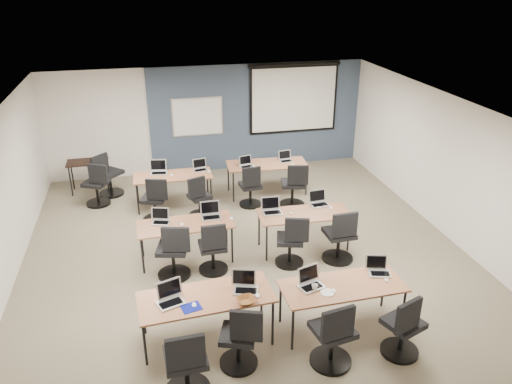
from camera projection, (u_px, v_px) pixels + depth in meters
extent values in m
cube|color=#6B6354|center=(247.00, 256.00, 9.18)|extent=(8.00, 9.00, 0.02)
cube|color=white|center=(246.00, 113.00, 8.07)|extent=(8.00, 9.00, 0.02)
cube|color=beige|center=(209.00, 119.00, 12.62)|extent=(8.00, 0.04, 2.70)
cube|color=beige|center=(348.00, 379.00, 4.63)|extent=(8.00, 0.04, 2.70)
cube|color=beige|center=(452.00, 170.00, 9.45)|extent=(0.04, 9.00, 2.70)
cube|color=#3D5977|center=(257.00, 117.00, 12.86)|extent=(5.50, 0.04, 2.70)
cube|color=silver|center=(197.00, 117.00, 12.46)|extent=(1.28, 0.02, 0.98)
cube|color=white|center=(197.00, 117.00, 12.45)|extent=(1.20, 0.02, 0.90)
cube|color=black|center=(294.00, 98.00, 12.82)|extent=(2.32, 0.03, 1.82)
cube|color=white|center=(294.00, 99.00, 12.82)|extent=(2.20, 0.02, 1.62)
cylinder|color=black|center=(295.00, 65.00, 12.46)|extent=(2.40, 0.10, 0.10)
cube|color=brown|center=(206.00, 297.00, 6.84)|extent=(1.85, 0.77, 0.03)
cylinder|color=black|center=(145.00, 344.00, 6.52)|extent=(0.04, 0.04, 0.70)
cylinder|color=black|center=(273.00, 324.00, 6.88)|extent=(0.04, 0.04, 0.70)
cylinder|color=black|center=(143.00, 313.00, 7.10)|extent=(0.04, 0.04, 0.70)
cylinder|color=black|center=(262.00, 297.00, 7.46)|extent=(0.04, 0.04, 0.70)
cube|color=olive|center=(343.00, 286.00, 7.08)|extent=(1.77, 0.74, 0.03)
cylinder|color=black|center=(293.00, 329.00, 6.79)|extent=(0.04, 0.04, 0.70)
cylinder|color=black|center=(403.00, 312.00, 7.13)|extent=(0.04, 0.04, 0.70)
cylinder|color=black|center=(280.00, 302.00, 7.33)|extent=(0.04, 0.04, 0.70)
cylinder|color=black|center=(383.00, 287.00, 7.68)|extent=(0.04, 0.04, 0.70)
cube|color=brown|center=(185.00, 224.00, 8.79)|extent=(1.68, 0.70, 0.03)
cylinder|color=black|center=(143.00, 256.00, 8.52)|extent=(0.04, 0.04, 0.70)
cylinder|color=black|center=(232.00, 245.00, 8.84)|extent=(0.04, 0.04, 0.70)
cylinder|color=black|center=(142.00, 239.00, 9.03)|extent=(0.04, 0.04, 0.70)
cylinder|color=black|center=(227.00, 230.00, 9.36)|extent=(0.04, 0.04, 0.70)
cube|color=#9B6544|center=(304.00, 214.00, 9.16)|extent=(1.69, 0.70, 0.03)
cylinder|color=black|center=(267.00, 244.00, 8.89)|extent=(0.04, 0.04, 0.70)
cylinder|color=black|center=(349.00, 234.00, 9.22)|extent=(0.04, 0.04, 0.70)
cylinder|color=black|center=(259.00, 229.00, 9.41)|extent=(0.04, 0.04, 0.70)
cylinder|color=black|center=(337.00, 220.00, 9.73)|extent=(0.04, 0.04, 0.70)
cube|color=brown|center=(173.00, 176.00, 10.85)|extent=(1.69, 0.70, 0.03)
cylinder|color=black|center=(138.00, 200.00, 10.58)|extent=(0.04, 0.04, 0.70)
cylinder|color=black|center=(211.00, 193.00, 10.91)|extent=(0.04, 0.04, 0.70)
cylinder|color=black|center=(137.00, 189.00, 11.10)|extent=(0.04, 0.04, 0.70)
cylinder|color=black|center=(207.00, 183.00, 11.43)|extent=(0.04, 0.04, 0.70)
cube|color=brown|center=(267.00, 164.00, 11.49)|extent=(1.84, 0.76, 0.03)
cylinder|color=black|center=(233.00, 188.00, 11.17)|extent=(0.04, 0.04, 0.70)
cylinder|color=black|center=(306.00, 181.00, 11.53)|extent=(0.04, 0.04, 0.70)
cylinder|color=black|center=(228.00, 177.00, 11.75)|extent=(0.04, 0.04, 0.70)
cylinder|color=black|center=(298.00, 171.00, 12.10)|extent=(0.04, 0.04, 0.70)
cube|color=#BDBDBE|center=(171.00, 303.00, 6.68)|extent=(0.35, 0.26, 0.02)
cube|color=black|center=(171.00, 303.00, 6.65)|extent=(0.30, 0.15, 0.00)
cube|color=#BDBDBE|center=(169.00, 289.00, 6.75)|extent=(0.35, 0.06, 0.24)
cube|color=black|center=(169.00, 289.00, 6.74)|extent=(0.31, 0.05, 0.20)
ellipsoid|color=white|center=(194.00, 305.00, 6.63)|extent=(0.09, 0.11, 0.04)
cylinder|color=black|center=(187.00, 376.00, 6.14)|extent=(0.06, 0.06, 0.50)
cube|color=black|center=(186.00, 358.00, 6.02)|extent=(0.50, 0.50, 0.08)
cube|color=black|center=(186.00, 353.00, 5.70)|extent=(0.46, 0.06, 0.44)
cube|color=#ADADAE|center=(246.00, 291.00, 6.93)|extent=(0.34, 0.25, 0.02)
cube|color=black|center=(246.00, 291.00, 6.91)|extent=(0.29, 0.14, 0.00)
cube|color=#ADADAE|center=(244.00, 277.00, 7.00)|extent=(0.34, 0.06, 0.24)
cube|color=black|center=(244.00, 278.00, 6.99)|extent=(0.30, 0.04, 0.19)
ellipsoid|color=white|center=(258.00, 296.00, 6.83)|extent=(0.09, 0.12, 0.04)
cylinder|color=black|center=(239.00, 362.00, 6.66)|extent=(0.51, 0.51, 0.05)
cylinder|color=black|center=(238.00, 350.00, 6.58)|extent=(0.06, 0.06, 0.46)
cube|color=black|center=(238.00, 334.00, 6.47)|extent=(0.46, 0.46, 0.08)
cube|color=black|center=(246.00, 326.00, 6.20)|extent=(0.42, 0.06, 0.44)
cube|color=#B2B2C0|center=(311.00, 287.00, 7.02)|extent=(0.34, 0.25, 0.02)
cube|color=black|center=(312.00, 287.00, 7.00)|extent=(0.29, 0.14, 0.00)
cube|color=#B2B2C0|center=(309.00, 274.00, 7.08)|extent=(0.34, 0.06, 0.24)
cube|color=black|center=(309.00, 274.00, 7.08)|extent=(0.30, 0.04, 0.19)
ellipsoid|color=white|center=(333.00, 291.00, 6.92)|extent=(0.08, 0.11, 0.04)
cylinder|color=black|center=(330.00, 360.00, 6.70)|extent=(0.56, 0.56, 0.05)
cylinder|color=black|center=(331.00, 347.00, 6.61)|extent=(0.06, 0.06, 0.50)
cube|color=black|center=(333.00, 330.00, 6.49)|extent=(0.50, 0.50, 0.08)
cube|color=black|center=(338.00, 324.00, 6.17)|extent=(0.46, 0.06, 0.44)
cube|color=silver|center=(379.00, 273.00, 7.32)|extent=(0.31, 0.23, 0.02)
cube|color=black|center=(380.00, 274.00, 7.30)|extent=(0.27, 0.13, 0.00)
cube|color=silver|center=(376.00, 262.00, 7.38)|extent=(0.31, 0.06, 0.22)
cube|color=black|center=(377.00, 262.00, 7.38)|extent=(0.28, 0.04, 0.18)
ellipsoid|color=white|center=(387.00, 280.00, 7.17)|extent=(0.08, 0.10, 0.03)
cylinder|color=black|center=(399.00, 351.00, 6.87)|extent=(0.52, 0.52, 0.05)
cylinder|color=black|center=(401.00, 339.00, 6.78)|extent=(0.06, 0.06, 0.46)
cube|color=black|center=(403.00, 323.00, 6.67)|extent=(0.46, 0.46, 0.08)
cube|color=black|center=(408.00, 316.00, 6.37)|extent=(0.42, 0.06, 0.44)
cube|color=#A4A3B0|center=(161.00, 223.00, 8.79)|extent=(0.31, 0.23, 0.02)
cube|color=black|center=(161.00, 222.00, 8.77)|extent=(0.27, 0.13, 0.00)
cube|color=#A4A3B0|center=(160.00, 213.00, 8.85)|extent=(0.31, 0.06, 0.22)
cube|color=black|center=(160.00, 214.00, 8.85)|extent=(0.28, 0.04, 0.18)
ellipsoid|color=white|center=(182.00, 224.00, 8.73)|extent=(0.08, 0.11, 0.04)
cylinder|color=black|center=(174.00, 274.00, 8.59)|extent=(0.57, 0.57, 0.05)
cylinder|color=black|center=(174.00, 263.00, 8.50)|extent=(0.06, 0.06, 0.50)
cube|color=black|center=(172.00, 248.00, 8.38)|extent=(0.50, 0.50, 0.08)
cube|color=black|center=(176.00, 240.00, 8.08)|extent=(0.46, 0.06, 0.44)
cube|color=#B9B9BA|center=(211.00, 217.00, 8.97)|extent=(0.35, 0.26, 0.02)
cube|color=black|center=(211.00, 217.00, 8.95)|extent=(0.30, 0.15, 0.00)
cube|color=#B9B9BA|center=(210.00, 207.00, 9.04)|extent=(0.35, 0.06, 0.24)
cube|color=black|center=(210.00, 208.00, 9.03)|extent=(0.31, 0.05, 0.20)
ellipsoid|color=white|center=(231.00, 218.00, 8.94)|extent=(0.08, 0.11, 0.04)
cylinder|color=black|center=(213.00, 269.00, 8.74)|extent=(0.51, 0.51, 0.05)
cylinder|color=black|center=(213.00, 259.00, 8.65)|extent=(0.06, 0.06, 0.45)
cube|color=black|center=(213.00, 246.00, 8.55)|extent=(0.45, 0.45, 0.08)
cube|color=black|center=(214.00, 237.00, 8.25)|extent=(0.41, 0.06, 0.44)
cube|color=#B0B0B9|center=(272.00, 213.00, 9.15)|extent=(0.35, 0.25, 0.02)
cube|color=black|center=(273.00, 212.00, 9.13)|extent=(0.30, 0.15, 0.00)
cube|color=#B0B0B9|center=(270.00, 203.00, 9.22)|extent=(0.35, 0.06, 0.24)
cube|color=black|center=(271.00, 203.00, 9.21)|extent=(0.31, 0.05, 0.20)
ellipsoid|color=white|center=(291.00, 213.00, 9.14)|extent=(0.08, 0.10, 0.03)
cylinder|color=black|center=(289.00, 262.00, 8.94)|extent=(0.51, 0.51, 0.05)
cylinder|color=black|center=(289.00, 252.00, 8.86)|extent=(0.06, 0.06, 0.45)
cube|color=black|center=(290.00, 239.00, 8.75)|extent=(0.45, 0.45, 0.08)
cube|color=black|center=(297.00, 230.00, 8.47)|extent=(0.41, 0.06, 0.44)
cube|color=#A5A5AE|center=(319.00, 205.00, 9.46)|extent=(0.34, 0.25, 0.02)
cube|color=black|center=(320.00, 205.00, 9.43)|extent=(0.29, 0.14, 0.00)
cube|color=#A5A5AE|center=(317.00, 196.00, 9.52)|extent=(0.34, 0.06, 0.23)
cube|color=black|center=(318.00, 196.00, 9.52)|extent=(0.30, 0.04, 0.19)
ellipsoid|color=white|center=(331.00, 208.00, 9.34)|extent=(0.06, 0.10, 0.03)
cylinder|color=black|center=(337.00, 258.00, 9.07)|extent=(0.56, 0.56, 0.05)
cylinder|color=black|center=(338.00, 247.00, 8.98)|extent=(0.06, 0.06, 0.50)
cube|color=black|center=(339.00, 233.00, 8.86)|extent=(0.50, 0.50, 0.08)
cube|color=black|center=(345.00, 225.00, 8.54)|extent=(0.45, 0.06, 0.44)
cube|color=#B0B0BB|center=(159.00, 173.00, 10.92)|extent=(0.36, 0.26, 0.02)
cube|color=black|center=(159.00, 173.00, 10.90)|extent=(0.31, 0.15, 0.00)
cube|color=#B0B0BB|center=(158.00, 165.00, 11.00)|extent=(0.36, 0.07, 0.25)
cube|color=black|center=(158.00, 165.00, 10.99)|extent=(0.32, 0.05, 0.20)
ellipsoid|color=white|center=(172.00, 175.00, 10.82)|extent=(0.07, 0.10, 0.04)
cylinder|color=black|center=(156.00, 219.00, 10.48)|extent=(0.53, 0.53, 0.05)
cylinder|color=black|center=(155.00, 210.00, 10.39)|extent=(0.06, 0.06, 0.47)
cube|color=black|center=(154.00, 198.00, 10.28)|extent=(0.47, 0.47, 0.08)
cube|color=black|center=(157.00, 189.00, 10.00)|extent=(0.43, 0.06, 0.44)
cube|color=#B4B4B4|center=(200.00, 170.00, 11.09)|extent=(0.31, 0.22, 0.02)
cube|color=black|center=(200.00, 170.00, 11.06)|extent=(0.26, 0.13, 0.00)
cube|color=#B4B4B4|center=(199.00, 163.00, 11.15)|extent=(0.31, 0.06, 0.21)
cube|color=black|center=(199.00, 163.00, 11.14)|extent=(0.27, 0.04, 0.17)
ellipsoid|color=white|center=(209.00, 171.00, 11.02)|extent=(0.07, 0.10, 0.03)
cylinder|color=black|center=(200.00, 214.00, 10.67)|extent=(0.47, 0.47, 0.05)
cylinder|color=black|center=(200.00, 207.00, 10.60)|extent=(0.06, 0.06, 0.41)
cube|color=black|center=(199.00, 196.00, 10.50)|extent=(0.41, 0.41, 0.08)
cube|color=black|center=(197.00, 188.00, 10.21)|extent=(0.38, 0.06, 0.44)
cube|color=#B3B3BE|center=(247.00, 167.00, 11.29)|extent=(0.30, 0.22, 0.02)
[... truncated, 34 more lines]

